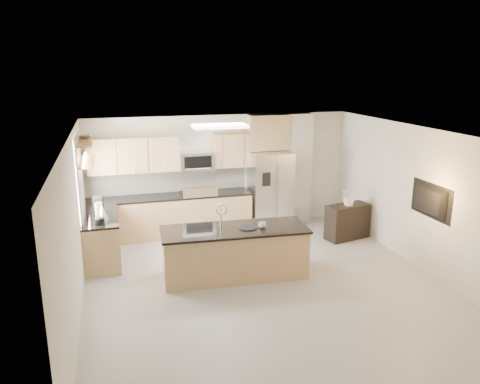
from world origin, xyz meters
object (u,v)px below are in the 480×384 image
object	(u,v)px
bowl	(85,136)
flower_vase	(350,191)
blender	(99,215)
television	(427,201)
range	(199,213)
island	(234,252)
credenza	(347,222)
platter	(248,228)
kettle	(102,211)
microwave	(196,161)
refrigerator	(270,190)
cup	(262,225)
coffee_maker	(98,206)

from	to	relation	value
bowl	flower_vase	xyz separation A→B (m)	(5.29, -0.59, -1.30)
blender	television	bearing A→B (deg)	-15.45
flower_vase	range	bearing A→B (deg)	157.93
island	bowl	world-z (taller)	bowl
island	credenza	bearing A→B (deg)	25.62
platter	island	bearing A→B (deg)	168.83
flower_vase	credenza	bearing A→B (deg)	88.49
bowl	flower_vase	bearing A→B (deg)	-6.37
kettle	bowl	xyz separation A→B (m)	(-0.23, 0.57, 1.34)
bowl	flower_vase	distance (m)	5.48
kettle	television	bearing A→B (deg)	-19.00
platter	bowl	xyz separation A→B (m)	(-2.68, 1.76, 1.48)
bowl	television	world-z (taller)	bowl
television	microwave	bearing A→B (deg)	47.25
range	refrigerator	xyz separation A→B (m)	(1.66, -0.05, 0.42)
credenza	blender	world-z (taller)	blender
blender	cup	bearing A→B (deg)	-17.79
island	cup	distance (m)	0.70
microwave	coffee_maker	xyz separation A→B (m)	(-2.09, -1.04, -0.55)
credenza	cup	distance (m)	2.74
credenza	flower_vase	size ratio (longest dim) A/B	1.47
range	cup	distance (m)	2.60
range	television	distance (m)	4.78
microwave	blender	bearing A→B (deg)	-140.66
cup	flower_vase	world-z (taller)	flower_vase
microwave	platter	bearing A→B (deg)	-80.27
island	platter	xyz separation A→B (m)	(0.23, -0.05, 0.45)
refrigerator	television	distance (m)	3.62
cup	coffee_maker	size ratio (longest dim) A/B	0.40
range	coffee_maker	distance (m)	2.37
range	cup	world-z (taller)	range
refrigerator	credenza	bearing A→B (deg)	-39.78
kettle	television	distance (m)	5.86
blender	coffee_maker	size ratio (longest dim) A/B	1.18
island	flower_vase	distance (m)	3.12
range	island	distance (m)	2.37
credenza	kettle	world-z (taller)	kettle
coffee_maker	blender	bearing A→B (deg)	-88.26
platter	flower_vase	distance (m)	2.87
microwave	island	size ratio (longest dim) A/B	0.29
blender	bowl	size ratio (longest dim) A/B	1.05
bowl	television	xyz separation A→B (m)	(5.76, -2.48, -1.03)
range	television	bearing A→B (deg)	-41.64
microwave	coffee_maker	bearing A→B (deg)	-153.51
island	platter	distance (m)	0.51
coffee_maker	microwave	bearing A→B (deg)	26.49
platter	cup	bearing A→B (deg)	-12.99
refrigerator	blender	bearing A→B (deg)	-157.72
microwave	kettle	xyz separation A→B (m)	(-2.02, -1.34, -0.58)
microwave	kettle	bearing A→B (deg)	-146.52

